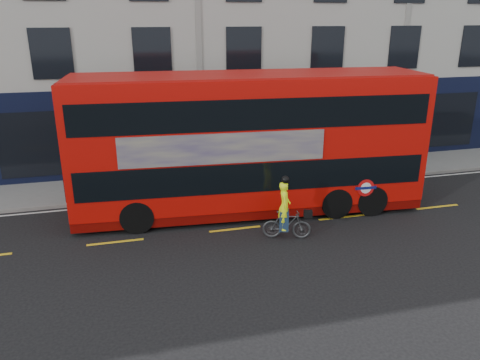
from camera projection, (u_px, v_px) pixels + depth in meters
name	position (u px, v px, depth m)	size (l,w,h in m)	color
ground	(246.00, 249.00, 14.71)	(120.00, 120.00, 0.00)	black
pavement	(208.00, 181.00, 20.63)	(60.00, 3.00, 0.12)	gray
kerb	(215.00, 192.00, 19.26)	(60.00, 0.12, 0.13)	slate
building_terrace	(182.00, 4.00, 24.06)	(50.00, 10.07, 15.00)	#A5A29B
road_edge_line	(216.00, 196.00, 19.01)	(58.00, 0.10, 0.01)	silver
lane_dashes	(235.00, 229.00, 16.08)	(58.00, 0.12, 0.01)	yellow
bus	(250.00, 143.00, 16.87)	(12.71, 3.73, 5.06)	red
cyclist	(286.00, 218.00, 15.20)	(1.66, 0.91, 2.17)	#404244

